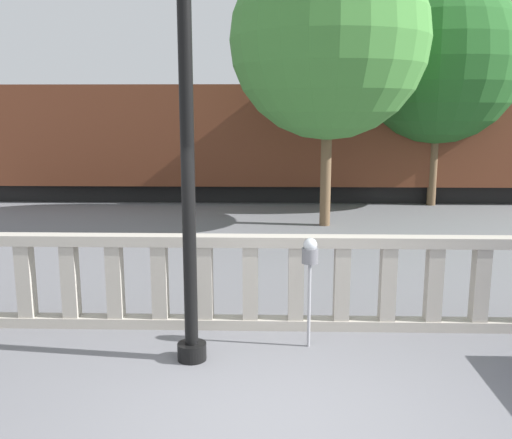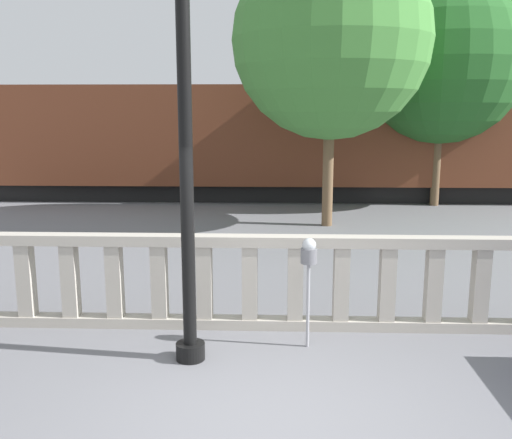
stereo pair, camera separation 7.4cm
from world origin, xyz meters
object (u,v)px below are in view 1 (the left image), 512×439
(train_near, at_px, (383,140))
(tree_right, at_px, (329,40))
(tree_left, at_px, (439,62))
(lamppost, at_px, (185,32))
(parking_meter, at_px, (310,258))

(train_near, bearing_deg, tree_right, -115.97)
(train_near, distance_m, tree_left, 3.07)
(lamppost, xyz_separation_m, train_near, (4.57, 12.66, -1.79))
(parking_meter, bearing_deg, train_near, 75.46)
(train_near, relative_size, tree_right, 3.65)
(parking_meter, xyz_separation_m, train_near, (3.18, 12.24, 0.77))
(lamppost, relative_size, train_near, 0.25)
(train_near, relative_size, tree_left, 3.78)
(train_near, height_order, tree_left, tree_left)
(parking_meter, height_order, train_near, train_near)
(train_near, xyz_separation_m, tree_left, (1.24, -1.52, 2.36))
(train_near, bearing_deg, lamppost, -109.84)
(parking_meter, bearing_deg, lamppost, -163.29)
(lamppost, bearing_deg, tree_right, 74.06)
(lamppost, height_order, train_near, lamppost)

